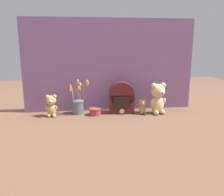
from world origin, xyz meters
The scene contains 8 objects.
ground_plane centered at (0.00, 0.00, 0.00)m, with size 4.00×4.00×0.00m, color brown.
backdrop_wall centered at (0.00, 0.17, 0.39)m, with size 1.45×0.02×0.78m.
teddy_bear_large centered at (0.38, -0.01, 0.14)m, with size 0.14×0.13×0.26m.
teddy_bear_medium centered at (-0.49, 0.03, 0.09)m, with size 0.10×0.09×0.18m.
teddy_bear_small centered at (0.25, 0.00, 0.06)m, with size 0.07×0.06×0.12m.
flower_vase centered at (-0.28, 0.07, 0.08)m, with size 0.16×0.13×0.29m.
vintage_radio centered at (0.09, 0.06, 0.12)m, with size 0.22×0.13×0.26m.
decorative_tin_tall centered at (-0.14, 0.02, 0.03)m, with size 0.10×0.10×0.06m.
Camera 1 is at (-0.24, -1.84, 0.57)m, focal length 38.00 mm.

